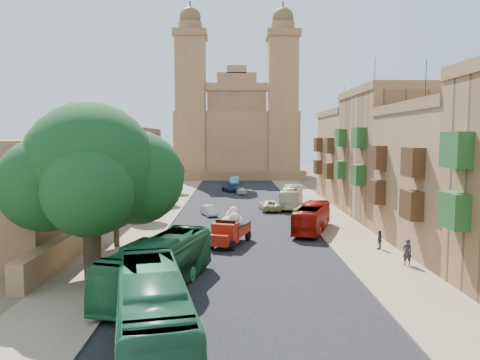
{
  "coord_description": "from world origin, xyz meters",
  "views": [
    {
      "loc": [
        -0.73,
        -24.66,
        8.59
      ],
      "look_at": [
        0.0,
        26.0,
        4.0
      ],
      "focal_mm": 35.0,
      "sensor_mm": 36.0,
      "label": 1
    }
  ],
  "objects_px": {
    "street_tree_c": "(162,177)",
    "street_tree_b": "(145,185)",
    "street_tree_d": "(174,171)",
    "car_blue_a": "(225,228)",
    "bus_green_south": "(152,312)",
    "bus_red_east": "(312,218)",
    "car_cream": "(270,205)",
    "car_white_a": "(209,211)",
    "street_tree_a": "(116,208)",
    "church": "(237,134)",
    "bus_green_north": "(159,265)",
    "olive_pickup": "(306,216)",
    "bus_cream_east": "(292,197)",
    "car_white_b": "(241,191)",
    "pedestrian_c": "(380,240)",
    "car_dkblue": "(230,188)",
    "ficus_tree": "(92,174)",
    "car_blue_b": "(235,180)",
    "pedestrian_a": "(407,252)",
    "red_truck": "(230,228)"
  },
  "relations": [
    {
      "from": "street_tree_c",
      "to": "bus_red_east",
      "type": "distance_m",
      "value": 24.8
    },
    {
      "from": "car_blue_a",
      "to": "car_blue_b",
      "type": "relative_size",
      "value": 0.78
    },
    {
      "from": "olive_pickup",
      "to": "car_dkblue",
      "type": "distance_m",
      "value": 29.31
    },
    {
      "from": "bus_red_east",
      "to": "car_blue_a",
      "type": "height_order",
      "value": "bus_red_east"
    },
    {
      "from": "church",
      "to": "bus_green_north",
      "type": "height_order",
      "value": "church"
    },
    {
      "from": "car_blue_a",
      "to": "street_tree_c",
      "type": "bearing_deg",
      "value": 91.77
    },
    {
      "from": "church",
      "to": "car_cream",
      "type": "distance_m",
      "value": 49.58
    },
    {
      "from": "car_blue_a",
      "to": "street_tree_b",
      "type": "bearing_deg",
      "value": 116.75
    },
    {
      "from": "ficus_tree",
      "to": "bus_red_east",
      "type": "height_order",
      "value": "ficus_tree"
    },
    {
      "from": "ficus_tree",
      "to": "car_blue_a",
      "type": "bearing_deg",
      "value": 57.52
    },
    {
      "from": "car_blue_b",
      "to": "pedestrian_a",
      "type": "distance_m",
      "value": 56.28
    },
    {
      "from": "olive_pickup",
      "to": "car_cream",
      "type": "height_order",
      "value": "olive_pickup"
    },
    {
      "from": "street_tree_a",
      "to": "street_tree_b",
      "type": "height_order",
      "value": "street_tree_b"
    },
    {
      "from": "street_tree_b",
      "to": "street_tree_d",
      "type": "xyz_separation_m",
      "value": [
        0.0,
        24.0,
        -0.23
      ]
    },
    {
      "from": "car_white_a",
      "to": "car_dkblue",
      "type": "xyz_separation_m",
      "value": [
        2.12,
        23.01,
        0.04
      ]
    },
    {
      "from": "car_dkblue",
      "to": "bus_green_north",
      "type": "bearing_deg",
      "value": -114.04
    },
    {
      "from": "bus_cream_east",
      "to": "pedestrian_c",
      "type": "bearing_deg",
      "value": 111.84
    },
    {
      "from": "street_tree_d",
      "to": "olive_pickup",
      "type": "height_order",
      "value": "street_tree_d"
    },
    {
      "from": "olive_pickup",
      "to": "street_tree_b",
      "type": "bearing_deg",
      "value": 170.68
    },
    {
      "from": "bus_green_north",
      "to": "car_dkblue",
      "type": "distance_m",
      "value": 48.68
    },
    {
      "from": "bus_green_north",
      "to": "ficus_tree",
      "type": "bearing_deg",
      "value": 162.46
    },
    {
      "from": "street_tree_d",
      "to": "street_tree_a",
      "type": "bearing_deg",
      "value": -90.0
    },
    {
      "from": "church",
      "to": "olive_pickup",
      "type": "height_order",
      "value": "church"
    },
    {
      "from": "bus_green_south",
      "to": "bus_red_east",
      "type": "height_order",
      "value": "bus_green_south"
    },
    {
      "from": "car_blue_b",
      "to": "street_tree_d",
      "type": "bearing_deg",
      "value": -121.58
    },
    {
      "from": "car_cream",
      "to": "car_white_a",
      "type": "bearing_deg",
      "value": 22.32
    },
    {
      "from": "bus_green_south",
      "to": "car_white_a",
      "type": "height_order",
      "value": "bus_green_south"
    },
    {
      "from": "street_tree_a",
      "to": "bus_red_east",
      "type": "bearing_deg",
      "value": 18.84
    },
    {
      "from": "car_cream",
      "to": "street_tree_a",
      "type": "bearing_deg",
      "value": 49.12
    },
    {
      "from": "street_tree_c",
      "to": "street_tree_d",
      "type": "bearing_deg",
      "value": 90.0
    },
    {
      "from": "street_tree_c",
      "to": "street_tree_b",
      "type": "bearing_deg",
      "value": -90.0
    },
    {
      "from": "street_tree_b",
      "to": "street_tree_d",
      "type": "bearing_deg",
      "value": 90.0
    },
    {
      "from": "olive_pickup",
      "to": "bus_cream_east",
      "type": "height_order",
      "value": "bus_cream_east"
    },
    {
      "from": "car_white_a",
      "to": "car_cream",
      "type": "distance_m",
      "value": 7.79
    },
    {
      "from": "car_dkblue",
      "to": "pedestrian_a",
      "type": "distance_m",
      "value": 45.15
    },
    {
      "from": "car_blue_a",
      "to": "car_white_b",
      "type": "xyz_separation_m",
      "value": [
        1.97,
        29.35,
        -0.04
      ]
    },
    {
      "from": "pedestrian_c",
      "to": "ficus_tree",
      "type": "bearing_deg",
      "value": -69.23
    },
    {
      "from": "street_tree_c",
      "to": "car_blue_a",
      "type": "height_order",
      "value": "street_tree_c"
    },
    {
      "from": "street_tree_d",
      "to": "car_white_a",
      "type": "height_order",
      "value": "street_tree_d"
    },
    {
      "from": "street_tree_d",
      "to": "car_blue_a",
      "type": "relative_size",
      "value": 1.51
    },
    {
      "from": "street_tree_b",
      "to": "bus_green_south",
      "type": "bearing_deg",
      "value": -78.82
    },
    {
      "from": "olive_pickup",
      "to": "car_blue_b",
      "type": "xyz_separation_m",
      "value": [
        -7.0,
        39.91,
        -0.1
      ]
    },
    {
      "from": "red_truck",
      "to": "car_dkblue",
      "type": "distance_m",
      "value": 37.13
    },
    {
      "from": "bus_red_east",
      "to": "car_blue_a",
      "type": "distance_m",
      "value": 8.08
    },
    {
      "from": "olive_pickup",
      "to": "pedestrian_c",
      "type": "distance_m",
      "value": 11.41
    },
    {
      "from": "pedestrian_c",
      "to": "car_dkblue",
      "type": "bearing_deg",
      "value": -160.63
    },
    {
      "from": "ficus_tree",
      "to": "bus_green_south",
      "type": "xyz_separation_m",
      "value": [
        5.4,
        -10.35,
        -4.8
      ]
    },
    {
      "from": "bus_red_east",
      "to": "car_white_b",
      "type": "distance_m",
      "value": 28.83
    },
    {
      "from": "street_tree_d",
      "to": "pedestrian_c",
      "type": "distance_m",
      "value": 42.74
    },
    {
      "from": "car_cream",
      "to": "pedestrian_a",
      "type": "relative_size",
      "value": 2.61
    }
  ]
}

